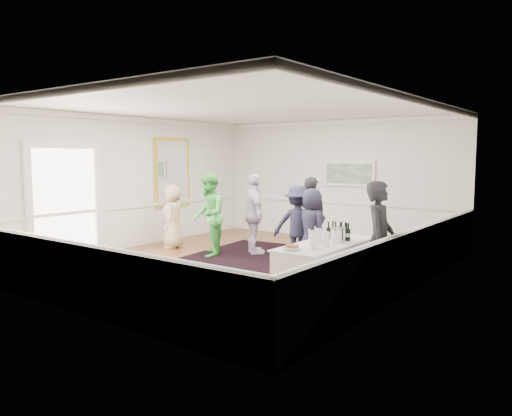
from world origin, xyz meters
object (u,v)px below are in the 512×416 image
Objects in this scene: serving_table at (326,269)px; guest_tan at (173,216)px; guest_navy at (312,227)px; guest_green at (208,215)px; guest_lilac at (254,214)px; ice_bucket at (338,235)px; nut_bowl at (292,247)px; bartender at (379,240)px; guest_dark_a at (298,224)px; guest_dark_b at (311,216)px.

guest_tan is at bearing 163.57° from serving_table.
guest_navy is (3.73, 0.26, 0.02)m from guest_tan.
serving_table is 1.13× the size of guest_green.
guest_green is at bearing 160.97° from serving_table.
ice_bucket is (3.07, -1.84, 0.05)m from guest_lilac.
guest_navy reaches higher than nut_bowl.
guest_green is 3.89m from ice_bucket.
bartender is 1.01× the size of guest_lilac.
nut_bowl is at bearing 174.71° from guest_lilac.
bartender is 2.88m from guest_dark_a.
guest_lilac is 7.00× the size of nut_bowl.
guest_lilac is at bearing 134.80° from nut_bowl.
ice_bucket is at bearing 159.25° from guest_navy.
bartender is at bearing 29.57° from serving_table.
serving_table is 3.65m from guest_lilac.
guest_dark_b reaches higher than serving_table.
guest_green reaches higher than nut_bowl.
guest_green is at bearing 149.56° from nut_bowl.
nut_bowl is at bearing 21.17° from guest_green.
guest_lilac reaches higher than ice_bucket.
guest_dark_b is at bearing 34.93° from bartender.
guest_dark_b is (-0.16, 0.81, 0.08)m from guest_dark_a.
guest_lilac is (-2.98, 2.06, 0.49)m from serving_table.
guest_tan is 3.38m from guest_dark_b.
bartender is at bearing 45.96° from guest_tan.
guest_dark_b is at bearing 116.35° from nut_bowl.
guest_green is at bearing 65.67° from bartender.
serving_table is 1.37× the size of guest_tan.
serving_table is 8.13× the size of ice_bucket.
nut_bowl is (-0.12, -0.81, 0.46)m from serving_table.
guest_navy is (-2.00, 1.33, -0.13)m from bartender.
guest_lilac is 7.10× the size of ice_bucket.
guest_navy is 6.12× the size of ice_bucket.
guest_lilac is at bearing 32.30° from guest_dark_b.
guest_dark_b is (-1.88, 2.73, 0.46)m from serving_table.
bartender is at bearing 40.62° from guest_green.
serving_table is at bearing 107.66° from guest_dark_a.
guest_navy reaches higher than serving_table.
guest_navy is (1.69, -0.32, -0.13)m from guest_lilac.
guest_lilac reaches higher than nut_bowl.
guest_lilac is at bearing 16.49° from guest_navy.
guest_tan is (-5.74, 1.07, -0.15)m from bartender.
nut_bowl is (4.89, -2.29, 0.12)m from guest_tan.
nut_bowl is (1.60, -2.74, 0.08)m from guest_dark_a.
guest_dark_a is (3.29, 0.45, 0.04)m from guest_tan.
serving_table is 2.61m from guest_dark_a.
guest_dark_a is 6.16× the size of nut_bowl.
guest_navy is at bearing 126.40° from serving_table.
guest_dark_a is (1.25, -0.13, -0.11)m from guest_lilac.
guest_tan is 5.40m from nut_bowl.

